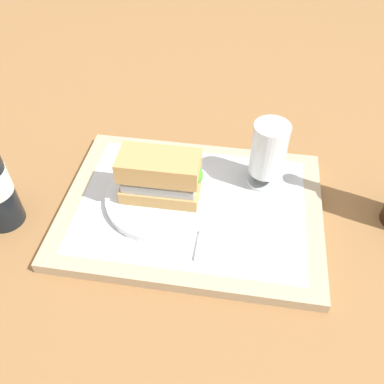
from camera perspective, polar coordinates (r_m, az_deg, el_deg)
name	(u,v)px	position (r m, az deg, el deg)	size (l,w,h in m)	color
ground_plane	(192,212)	(0.72, 0.00, -2.78)	(3.00, 3.00, 0.00)	olive
tray	(192,208)	(0.71, 0.00, -2.24)	(0.44, 0.32, 0.02)	tan
placemat	(192,204)	(0.70, 0.00, -1.67)	(0.38, 0.27, 0.00)	silver
plate	(161,199)	(0.70, -4.36, -1.04)	(0.19, 0.19, 0.01)	white
sandwich	(161,179)	(0.66, -4.31, 1.87)	(0.13, 0.07, 0.08)	tan
beer_glass	(268,152)	(0.70, 10.57, 5.47)	(0.06, 0.06, 0.12)	silver
napkin_folded	(226,245)	(0.64, 4.79, -7.39)	(0.09, 0.07, 0.01)	white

